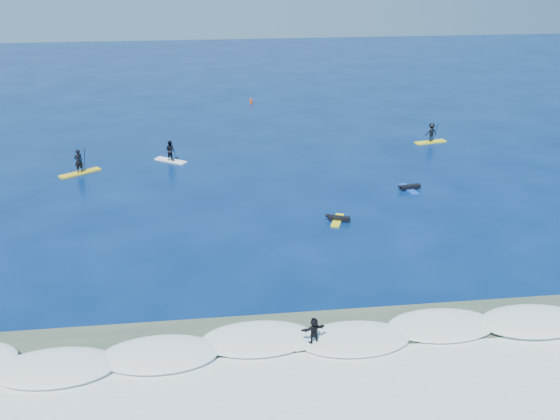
{
  "coord_description": "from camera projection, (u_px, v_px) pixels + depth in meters",
  "views": [
    {
      "loc": [
        -4.71,
        -31.31,
        15.39
      ],
      "look_at": [
        -0.55,
        2.88,
        0.6
      ],
      "focal_mm": 40.0,
      "sensor_mm": 36.0,
      "label": 1
    }
  ],
  "objects": [
    {
      "name": "ground",
      "position": [
        296.0,
        239.0,
        35.15
      ],
      "size": [
        160.0,
        160.0,
        0.0
      ],
      "primitive_type": "plane",
      "color": "#031944",
      "rests_on": "ground"
    },
    {
      "name": "shallow_water",
      "position": [
        352.0,
        408.0,
        22.38
      ],
      "size": [
        90.0,
        13.0,
        0.01
      ],
      "primitive_type": "cube",
      "color": "#394E3D",
      "rests_on": "ground"
    },
    {
      "name": "breaking_wave",
      "position": [
        330.0,
        343.0,
        26.03
      ],
      "size": [
        40.0,
        6.0,
        0.3
      ],
      "primitive_type": "cube",
      "color": "white",
      "rests_on": "ground"
    },
    {
      "name": "whitewater",
      "position": [
        346.0,
        390.0,
        23.29
      ],
      "size": [
        34.0,
        5.0,
        0.02
      ],
      "primitive_type": "cube",
      "color": "silver",
      "rests_on": "ground"
    },
    {
      "name": "sup_paddler_left",
      "position": [
        79.0,
        165.0,
        44.92
      ],
      "size": [
        2.91,
        2.33,
        2.11
      ],
      "rotation": [
        0.0,
        0.0,
        0.61
      ],
      "color": "gold",
      "rests_on": "ground"
    },
    {
      "name": "sup_paddler_center",
      "position": [
        170.0,
        152.0,
        47.44
      ],
      "size": [
        2.56,
        2.08,
        1.87
      ],
      "rotation": [
        0.0,
        0.0,
        -0.62
      ],
      "color": "white",
      "rests_on": "ground"
    },
    {
      "name": "sup_paddler_right",
      "position": [
        431.0,
        134.0,
        51.9
      ],
      "size": [
        2.8,
        1.24,
        1.91
      ],
      "rotation": [
        0.0,
        0.0,
        0.21
      ],
      "color": "yellow",
      "rests_on": "ground"
    },
    {
      "name": "prone_paddler_near",
      "position": [
        338.0,
        219.0,
        37.39
      ],
      "size": [
        1.47,
        1.95,
        0.4
      ],
      "rotation": [
        0.0,
        0.0,
        1.2
      ],
      "color": "yellow",
      "rests_on": "ground"
    },
    {
      "name": "prone_paddler_far",
      "position": [
        409.0,
        188.0,
        42.12
      ],
      "size": [
        1.64,
        2.12,
        0.43
      ],
      "rotation": [
        0.0,
        0.0,
        1.75
      ],
      "color": "#1745B2",
      "rests_on": "ground"
    },
    {
      "name": "wave_surfer",
      "position": [
        314.0,
        333.0,
        25.48
      ],
      "size": [
        1.77,
        0.88,
        1.24
      ],
      "rotation": [
        0.0,
        0.0,
        0.25
      ],
      "color": "white",
      "rests_on": "breaking_wave"
    },
    {
      "name": "marker_buoy",
      "position": [
        251.0,
        101.0,
        64.63
      ],
      "size": [
        0.28,
        0.28,
        0.68
      ],
      "rotation": [
        0.0,
        0.0,
        0.3
      ],
      "color": "red",
      "rests_on": "ground"
    }
  ]
}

